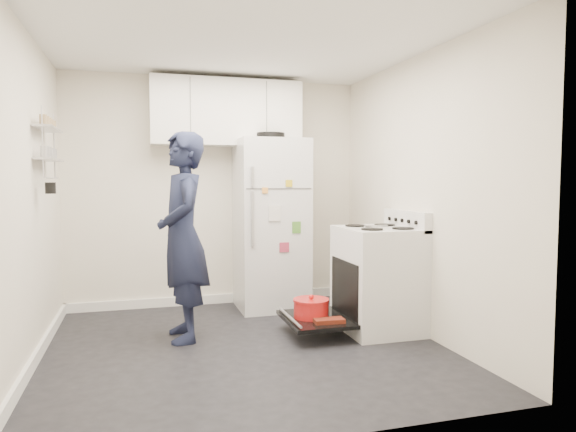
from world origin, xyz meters
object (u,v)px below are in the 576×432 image
object	(u,v)px
open_oven_door	(314,313)
refrigerator	(271,224)
electric_range	(377,280)
person	(183,236)

from	to	relation	value
open_oven_door	refrigerator	xyz separation A→B (m)	(-0.12, 1.09, 0.72)
electric_range	open_oven_door	distance (m)	0.67
electric_range	refrigerator	distance (m)	1.39
open_oven_door	refrigerator	distance (m)	1.31
person	refrigerator	bearing A→B (deg)	127.04
electric_range	open_oven_door	size ratio (longest dim) A/B	1.57
refrigerator	electric_range	bearing A→B (deg)	-56.65
open_oven_door	refrigerator	world-z (taller)	refrigerator
person	electric_range	bearing A→B (deg)	78.55
refrigerator	person	bearing A→B (deg)	-139.01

